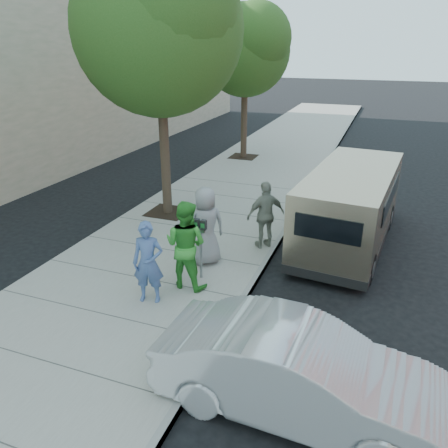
{
  "coord_description": "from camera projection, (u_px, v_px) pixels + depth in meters",
  "views": [
    {
      "loc": [
        3.8,
        -8.93,
        5.08
      ],
      "look_at": [
        0.48,
        -0.02,
        1.1
      ],
      "focal_mm": 35.0,
      "sensor_mm": 36.0,
      "label": 1
    }
  ],
  "objects": [
    {
      "name": "ground",
      "position": [
        206.0,
        262.0,
        10.9
      ],
      "size": [
        120.0,
        120.0,
        0.0
      ],
      "primitive_type": "plane",
      "color": "black",
      "rests_on": "ground"
    },
    {
      "name": "sedan",
      "position": [
        300.0,
        373.0,
        6.24
      ],
      "size": [
        4.28,
        1.63,
        1.39
      ],
      "primitive_type": "imported",
      "rotation": [
        0.0,
        0.0,
        1.53
      ],
      "color": "silver",
      "rests_on": "ground"
    },
    {
      "name": "person_striped_polo",
      "position": [
        266.0,
        215.0,
        11.04
      ],
      "size": [
        1.05,
        1.01,
        1.76
      ],
      "primitive_type": "imported",
      "rotation": [
        0.0,
        0.0,
        3.88
      ],
      "color": "gray",
      "rests_on": "sidewalk"
    },
    {
      "name": "tree_near",
      "position": [
        159.0,
        23.0,
        11.56
      ],
      "size": [
        4.62,
        4.6,
        7.53
      ],
      "color": "black",
      "rests_on": "sidewalk"
    },
    {
      "name": "person_officer",
      "position": [
        148.0,
        263.0,
        8.69
      ],
      "size": [
        0.72,
        0.57,
        1.72
      ],
      "primitive_type": "imported",
      "rotation": [
        0.0,
        0.0,
        0.27
      ],
      "color": "#49649C",
      "rests_on": "sidewalk"
    },
    {
      "name": "sidewalk",
      "position": [
        170.0,
        253.0,
        11.2
      ],
      "size": [
        5.0,
        60.0,
        0.15
      ],
      "primitive_type": "cube",
      "color": "gray",
      "rests_on": "ground"
    },
    {
      "name": "tree_far",
      "position": [
        246.0,
        47.0,
        18.38
      ],
      "size": [
        3.92,
        3.8,
        6.49
      ],
      "color": "black",
      "rests_on": "sidewalk"
    },
    {
      "name": "parking_meter",
      "position": [
        200.0,
        236.0,
        9.49
      ],
      "size": [
        0.3,
        0.12,
        1.41
      ],
      "rotation": [
        0.0,
        0.0,
        -0.06
      ],
      "color": "gray",
      "rests_on": "sidewalk"
    },
    {
      "name": "person_gray_shirt",
      "position": [
        206.0,
        226.0,
        10.21
      ],
      "size": [
        1.08,
        1.07,
        1.89
      ],
      "primitive_type": "imported",
      "rotation": [
        0.0,
        0.0,
        3.9
      ],
      "color": "gray",
      "rests_on": "sidewalk"
    },
    {
      "name": "van",
      "position": [
        350.0,
        206.0,
        11.44
      ],
      "size": [
        2.37,
        5.75,
        2.08
      ],
      "rotation": [
        0.0,
        0.0,
        -0.09
      ],
      "color": "tan",
      "rests_on": "ground"
    },
    {
      "name": "person_green_shirt",
      "position": [
        186.0,
        245.0,
        9.2
      ],
      "size": [
        1.0,
        0.81,
        1.95
      ],
      "primitive_type": "imported",
      "rotation": [
        0.0,
        0.0,
        3.06
      ],
      "color": "green",
      "rests_on": "sidewalk"
    },
    {
      "name": "curb_face",
      "position": [
        262.0,
        269.0,
        10.41
      ],
      "size": [
        0.12,
        60.0,
        0.16
      ],
      "primitive_type": "cube",
      "color": "gray",
      "rests_on": "ground"
    }
  ]
}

